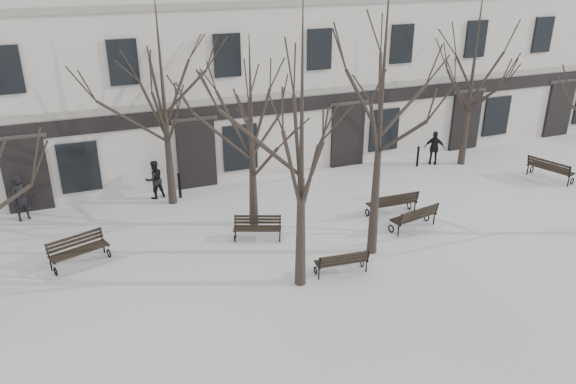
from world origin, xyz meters
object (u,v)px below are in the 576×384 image
tree_1 (302,121)px  bench_0 (78,249)px  bench_3 (257,227)px  bench_4 (393,203)px  tree_2 (382,91)px  bench_5 (550,169)px  bench_1 (342,261)px  bench_2 (415,216)px

tree_1 → bench_0: tree_1 is taller
bench_3 → bench_4: bearing=20.6°
bench_0 → bench_3: (5.84, -0.49, -0.05)m
tree_2 → bench_0: bearing=163.2°
bench_0 → bench_5: (19.39, 0.05, 0.02)m
tree_1 → bench_5: size_ratio=4.04×
bench_4 → bench_5: (8.22, 0.61, -0.00)m
tree_1 → tree_2: size_ratio=0.94×
tree_2 → bench_3: size_ratio=5.07×
bench_1 → bench_4: (3.63, 3.07, 0.07)m
bench_1 → tree_1: bearing=6.2°
bench_1 → bench_5: (11.84, 3.68, 0.07)m
bench_2 → bench_4: bearing=-94.5°
bench_1 → bench_4: bench_4 is taller
bench_1 → bench_5: bench_5 is taller
tree_2 → bench_2: bearing=22.1°
bench_2 → bench_5: bench_5 is taller
tree_1 → bench_4: (5.03, 3.09, -4.56)m
bench_1 → bench_5: bearing=-157.6°
tree_1 → bench_2: bearing=19.3°
bench_1 → bench_3: 3.57m
tree_2 → bench_4: (2.08, 2.18, -4.91)m
tree_1 → bench_1: tree_1 is taller
bench_2 → tree_2: bearing=11.0°
bench_0 → tree_1: bearing=-50.1°
bench_4 → bench_2: bearing=97.8°
bench_1 → bench_2: size_ratio=0.88×
tree_1 → tree_2: (2.95, 0.91, 0.35)m
bench_0 → bench_5: bearing=-19.2°
tree_1 → bench_4: tree_1 is taller
tree_2 → bench_0: tree_2 is taller
bench_2 → bench_3: (-5.47, 1.35, -0.05)m
tree_2 → bench_2: 5.49m
tree_1 → bench_5: 14.49m
bench_1 → bench_2: (3.77, 1.79, 0.05)m
tree_1 → bench_3: size_ratio=4.75×
bench_4 → bench_5: same height
bench_1 → bench_5: 12.40m
tree_2 → bench_1: bearing=-150.2°
bench_3 → bench_4: 5.33m
bench_4 → bench_3: bearing=0.4°
tree_2 → bench_0: (-9.09, 2.75, -4.94)m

